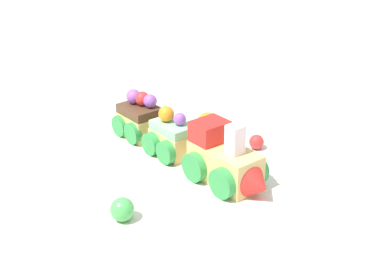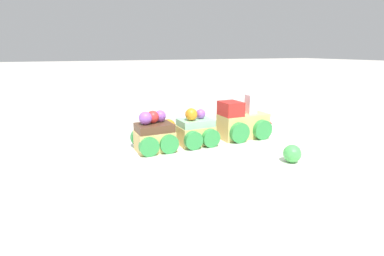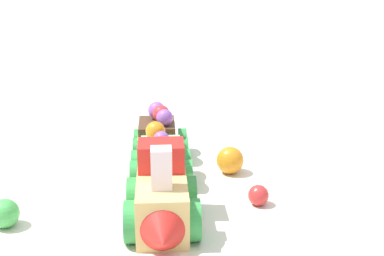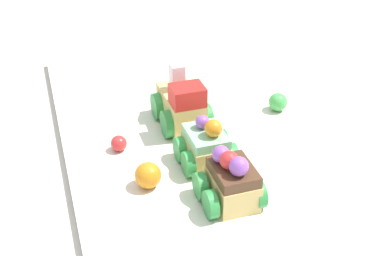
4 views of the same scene
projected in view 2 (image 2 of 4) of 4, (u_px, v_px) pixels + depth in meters
The scene contains 8 objects.
ground_plane at pixel (213, 149), 0.55m from camera, with size 10.00×10.00×0.00m, color beige.
display_board at pixel (213, 146), 0.55m from camera, with size 0.68×0.34×0.01m, color white.
cake_train_locomotive at pixel (245, 123), 0.58m from camera, with size 0.12×0.07×0.08m.
cake_car_mint at pixel (195, 131), 0.53m from camera, with size 0.07×0.07×0.07m.
cake_car_chocolate at pixel (154, 135), 0.50m from camera, with size 0.07×0.07×0.07m.
gumball_red at pixel (202, 123), 0.65m from camera, with size 0.02×0.02×0.02m, color red.
gumball_green at pixel (292, 154), 0.45m from camera, with size 0.03×0.03×0.03m, color #4CBC56.
gumball_orange at pixel (168, 127), 0.60m from camera, with size 0.03×0.03×0.03m, color orange.
Camera 2 is at (-0.25, -0.46, 0.18)m, focal length 28.00 mm.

